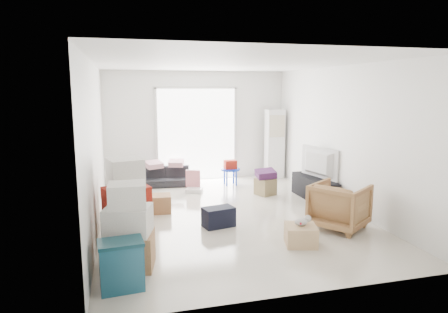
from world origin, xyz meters
TOP-DOWN VIEW (x-y plane):
  - room_shell at (0.00, 0.00)m, footprint 4.98×6.48m
  - sliding_door at (0.00, 2.98)m, footprint 2.10×0.04m
  - ac_tower at (1.95, 2.65)m, footprint 0.45×0.30m
  - tv_console at (2.00, 0.52)m, footprint 0.41×1.37m
  - television at (2.00, 0.52)m, footprint 0.86×1.20m
  - sofa at (-0.86, 2.50)m, footprint 1.53×0.57m
  - pillow_left at (-1.13, 2.46)m, footprint 0.48×0.44m
  - pillow_right at (-0.59, 2.54)m, footprint 0.38×0.34m
  - armchair at (1.57, -1.17)m, footprint 1.08×1.09m
  - storage_bins at (-1.90, -2.36)m, footprint 0.53×0.39m
  - box_stack_a at (-1.80, -1.82)m, footprint 0.69×0.61m
  - box_stack_b at (-1.80, -0.84)m, footprint 0.75×0.74m
  - box_stack_c at (-1.77, 0.06)m, footprint 0.56×0.54m
  - loose_box at (-1.19, 0.45)m, footprint 0.41×0.41m
  - duffel_bag at (-0.33, -0.59)m, footprint 0.56×0.41m
  - ottoman at (1.14, 1.12)m, footprint 0.47×0.47m
  - blanket at (1.14, 1.12)m, footprint 0.43×0.43m
  - kids_table at (0.65, 2.18)m, footprint 0.46×0.46m
  - toy_walker at (-0.31, 1.78)m, footprint 0.44×0.41m
  - wood_crate at (0.65, -1.67)m, footprint 0.54×0.54m
  - plush_bunny at (0.68, -1.66)m, footprint 0.27×0.16m

SIDE VIEW (x-z plane):
  - toy_walker at x=-0.31m, z-range -0.10..0.37m
  - wood_crate at x=0.65m, z-range 0.00..0.29m
  - loose_box at x=-1.19m, z-range 0.00..0.32m
  - duffel_bag at x=-0.33m, z-range 0.00..0.33m
  - ottoman at x=1.14m, z-range 0.00..0.36m
  - tv_console at x=2.00m, z-range 0.00..0.46m
  - storage_bins at x=-1.90m, z-range 0.00..0.58m
  - sofa at x=-0.86m, z-range 0.00..0.59m
  - plush_bunny at x=0.68m, z-range 0.29..0.42m
  - box_stack_c at x=-1.77m, z-range -0.01..0.78m
  - armchair at x=1.57m, z-range 0.00..0.83m
  - kids_table at x=0.65m, z-range 0.12..0.72m
  - blanket at x=1.14m, z-range 0.36..0.50m
  - box_stack_a at x=-1.80m, z-range -0.06..1.05m
  - television at x=2.00m, z-range 0.46..0.60m
  - box_stack_b at x=-1.80m, z-range -0.08..1.17m
  - pillow_right at x=-0.59m, z-range 0.59..0.70m
  - pillow_left at x=-1.13m, z-range 0.59..0.71m
  - ac_tower at x=1.95m, z-range 0.00..1.75m
  - sliding_door at x=0.00m, z-range 0.08..2.41m
  - room_shell at x=0.00m, z-range -0.24..2.94m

